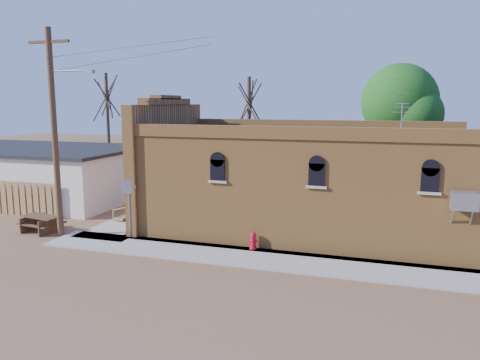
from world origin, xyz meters
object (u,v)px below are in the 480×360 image
(stop_sign, at_px, (129,192))
(picnic_table, at_px, (42,221))
(brick_bar, at_px, (298,181))
(trash_barrel, at_px, (163,209))
(utility_pole, at_px, (55,129))
(fire_hydrant, at_px, (253,241))

(stop_sign, relative_size, picnic_table, 1.29)
(stop_sign, distance_m, picnic_table, 4.74)
(brick_bar, height_order, trash_barrel, brick_bar)
(brick_bar, relative_size, picnic_table, 8.20)
(utility_pole, bearing_deg, picnic_table, 166.38)
(fire_hydrant, height_order, picnic_table, fire_hydrant)
(brick_bar, distance_m, picnic_table, 11.97)
(brick_bar, bearing_deg, picnic_table, -160.41)
(brick_bar, relative_size, fire_hydrant, 23.57)
(brick_bar, bearing_deg, stop_sign, -151.04)
(utility_pole, relative_size, trash_barrel, 11.11)
(brick_bar, relative_size, trash_barrel, 20.24)
(utility_pole, height_order, trash_barrel, utility_pole)
(trash_barrel, bearing_deg, stop_sign, -85.84)
(picnic_table, bearing_deg, utility_pole, -4.84)
(stop_sign, xyz_separation_m, picnic_table, (-4.47, -0.27, -1.57))
(fire_hydrant, xyz_separation_m, trash_barrel, (-5.86, 3.68, 0.06))
(brick_bar, distance_m, stop_sign, 7.63)
(stop_sign, xyz_separation_m, trash_barrel, (-0.27, 3.67, -1.58))
(fire_hydrant, height_order, trash_barrel, trash_barrel)
(fire_hydrant, bearing_deg, utility_pole, -178.18)
(trash_barrel, bearing_deg, fire_hydrant, -32.10)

